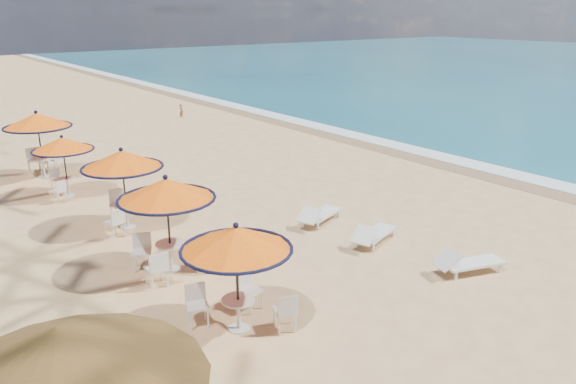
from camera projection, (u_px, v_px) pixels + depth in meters
name	position (u px, v px, depth m)	size (l,w,h in m)	color
ground	(410.00, 262.00, 14.24)	(160.00, 160.00, 0.00)	tan
foam_strip	(381.00, 142.00, 27.16)	(1.20, 140.00, 0.04)	white
wetsand_band	(368.00, 145.00, 26.64)	(1.40, 140.00, 0.02)	olive
station_0	(238.00, 251.00, 10.81)	(2.20, 2.20, 2.30)	black
station_1	(166.00, 202.00, 13.25)	(2.35, 2.35, 2.45)	black
station_2	(121.00, 167.00, 15.97)	(2.32, 2.41, 2.42)	black
station_3	(62.00, 150.00, 18.86)	(2.05, 2.13, 2.13)	black
station_4	(38.00, 128.00, 21.03)	(2.47, 2.48, 2.58)	black
lounger_near	(467.00, 262.00, 13.56)	(1.87, 1.10, 0.64)	silver
lounger_mid	(373.00, 234.00, 15.27)	(1.86, 1.10, 0.64)	silver
lounger_far	(319.00, 214.00, 16.72)	(1.86, 1.13, 0.64)	silver
palapa	(61.00, 359.00, 6.55)	(3.48, 3.48, 2.66)	brown
person	(181.00, 110.00, 33.06)	(0.33, 0.22, 0.90)	#896145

